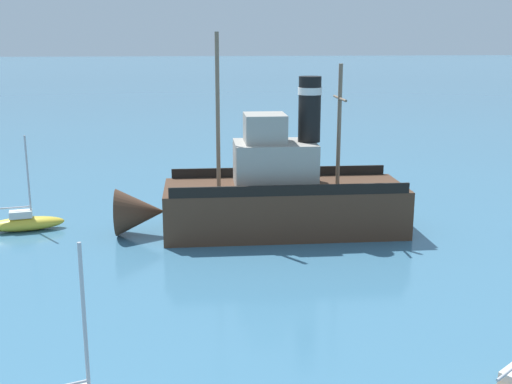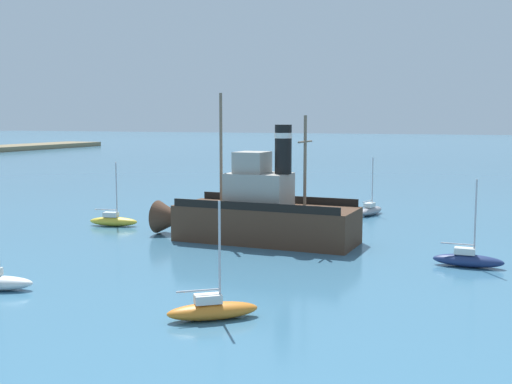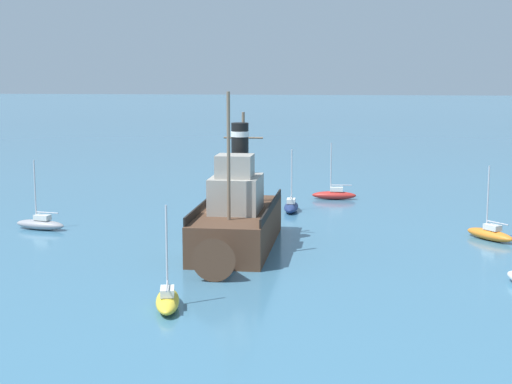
% 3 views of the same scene
% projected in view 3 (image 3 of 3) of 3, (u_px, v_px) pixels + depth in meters
% --- Properties ---
extents(ground_plane, '(600.00, 600.00, 0.00)m').
position_uv_depth(ground_plane, '(211.00, 246.00, 49.88)').
color(ground_plane, teal).
extents(old_tugboat, '(4.61, 14.45, 9.90)m').
position_uv_depth(old_tugboat, '(236.00, 221.00, 48.80)').
color(old_tugboat, '#4C3323').
rests_on(old_tugboat, ground).
extents(sailboat_orange, '(3.19, 3.68, 4.90)m').
position_uv_depth(sailboat_orange, '(490.00, 234.00, 51.72)').
color(sailboat_orange, orange).
rests_on(sailboat_orange, ground).
extents(sailboat_yellow, '(1.84, 3.94, 4.90)m').
position_uv_depth(sailboat_yellow, '(168.00, 300.00, 36.88)').
color(sailboat_yellow, gold).
rests_on(sailboat_yellow, ground).
extents(sailboat_grey, '(3.95, 1.92, 4.90)m').
position_uv_depth(sailboat_grey, '(40.00, 224.00, 55.07)').
color(sailboat_grey, gray).
rests_on(sailboat_grey, ground).
extents(sailboat_red, '(3.80, 1.10, 4.90)m').
position_uv_depth(sailboat_red, '(334.00, 194.00, 67.91)').
color(sailboat_red, '#B22823').
rests_on(sailboat_red, ground).
extents(sailboat_navy, '(1.13, 3.81, 4.90)m').
position_uv_depth(sailboat_navy, '(291.00, 206.00, 62.11)').
color(sailboat_navy, navy).
rests_on(sailboat_navy, ground).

